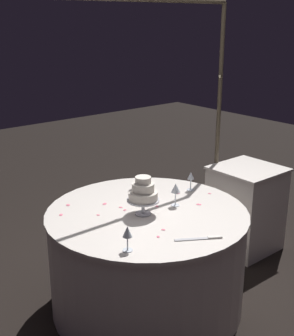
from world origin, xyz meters
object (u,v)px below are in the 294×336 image
(decorative_arch, at_px, (112,103))
(side_table, at_px, (245,208))
(main_table, at_px, (147,259))
(tiered_cake, at_px, (143,193))
(cake_knife, at_px, (202,238))
(wine_glass_2, at_px, (127,233))
(wine_glass_1, at_px, (191,177))
(wine_glass_0, at_px, (176,189))

(decorative_arch, distance_m, side_table, 1.65)
(decorative_arch, relative_size, main_table, 1.67)
(tiered_cake, relative_size, cake_knife, 1.03)
(decorative_arch, height_order, tiered_cake, decorative_arch)
(main_table, bearing_deg, wine_glass_2, -141.12)
(side_table, bearing_deg, wine_glass_1, -179.19)
(side_table, bearing_deg, cake_knife, -153.08)
(tiered_cake, height_order, cake_knife, tiered_cake)
(wine_glass_0, xyz_separation_m, wine_glass_2, (-0.66, -0.31, -0.01))
(side_table, height_order, wine_glass_1, wine_glass_1)
(side_table, bearing_deg, wine_glass_0, -171.28)
(decorative_arch, relative_size, tiered_cake, 8.67)
(tiered_cake, height_order, wine_glass_0, tiered_cake)
(wine_glass_1, bearing_deg, wine_glass_2, -154.76)
(wine_glass_1, bearing_deg, wine_glass_0, -153.89)
(wine_glass_2, bearing_deg, decorative_arch, 59.30)
(decorative_arch, height_order, main_table, decorative_arch)
(main_table, distance_m, tiered_cake, 0.53)
(decorative_arch, height_order, wine_glass_2, decorative_arch)
(main_table, bearing_deg, wine_glass_0, -12.43)
(main_table, bearing_deg, decorative_arch, 89.82)
(main_table, relative_size, side_table, 1.82)
(tiered_cake, distance_m, wine_glass_1, 0.58)
(wine_glass_2, bearing_deg, wine_glass_1, 25.24)
(wine_glass_0, xyz_separation_m, cake_knife, (-0.23, -0.48, -0.12))
(wine_glass_1, bearing_deg, tiered_cake, -168.40)
(wine_glass_1, bearing_deg, side_table, 0.81)
(wine_glass_0, bearing_deg, side_table, 8.72)
(main_table, bearing_deg, cake_knife, -91.31)
(tiered_cake, relative_size, wine_glass_1, 1.83)
(tiered_cake, height_order, wine_glass_2, tiered_cake)
(side_table, relative_size, wine_glass_1, 5.22)
(decorative_arch, bearing_deg, main_table, -90.18)
(main_table, distance_m, cake_knife, 0.65)
(wine_glass_2, bearing_deg, main_table, 38.88)
(decorative_arch, bearing_deg, cake_knife, -90.83)
(decorative_arch, xyz_separation_m, wine_glass_2, (-0.44, -0.74, -0.58))
(decorative_arch, relative_size, cake_knife, 8.92)
(main_table, bearing_deg, tiered_cake, -158.60)
(tiered_cake, distance_m, wine_glass_0, 0.28)
(tiered_cake, distance_m, wine_glass_2, 0.52)
(wine_glass_0, xyz_separation_m, wine_glass_1, (0.30, 0.15, -0.02))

